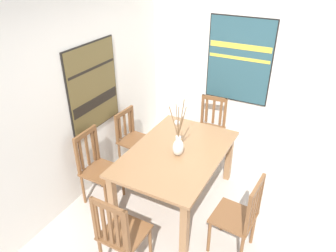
{
  "coord_description": "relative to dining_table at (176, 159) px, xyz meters",
  "views": [
    {
      "loc": [
        -2.64,
        -0.76,
        2.92
      ],
      "look_at": [
        0.31,
        0.79,
        1.04
      ],
      "focal_mm": 34.15,
      "sensor_mm": 36.0,
      "label": 1
    }
  ],
  "objects": [
    {
      "name": "chair_3",
      "position": [
        -1.18,
        0.02,
        -0.14
      ],
      "size": [
        0.43,
        0.43,
        0.98
      ],
      "color": "brown",
      "rests_on": "ground_plane"
    },
    {
      "name": "chair_2",
      "position": [
        1.2,
        0.01,
        -0.16
      ],
      "size": [
        0.45,
        0.45,
        0.94
      ],
      "color": "brown",
      "rests_on": "ground_plane"
    },
    {
      "name": "wall_back",
      "position": [
        -0.25,
        1.22,
        0.7
      ],
      "size": [
        6.4,
        0.12,
        2.7
      ],
      "primitive_type": "cube",
      "color": "silver",
      "rests_on": "ground_plane"
    },
    {
      "name": "painting_on_side_wall",
      "position": [
        1.54,
        -0.23,
        0.83
      ],
      "size": [
        0.05,
        0.94,
        1.24
      ],
      "color": "black"
    },
    {
      "name": "chair_4",
      "position": [
        0.38,
        0.89,
        -0.18
      ],
      "size": [
        0.45,
        0.45,
        0.89
      ],
      "color": "brown",
      "rests_on": "ground_plane"
    },
    {
      "name": "wall_side",
      "position": [
        1.61,
        -0.64,
        0.7
      ],
      "size": [
        0.12,
        6.4,
        2.7
      ],
      "primitive_type": "cube",
      "color": "silver",
      "rests_on": "ground_plane"
    },
    {
      "name": "chair_0",
      "position": [
        -0.42,
        -0.94,
        -0.15
      ],
      "size": [
        0.45,
        0.45,
        0.97
      ],
      "color": "brown",
      "rests_on": "ground_plane"
    },
    {
      "name": "ground_plane",
      "position": [
        -0.25,
        -0.64,
        -0.66
      ],
      "size": [
        6.4,
        6.4,
        0.03
      ],
      "primitive_type": "cube",
      "color": "#B2A89E"
    },
    {
      "name": "chair_1",
      "position": [
        -0.43,
        0.9,
        -0.15
      ],
      "size": [
        0.42,
        0.42,
        0.98
      ],
      "color": "brown",
      "rests_on": "ground_plane"
    },
    {
      "name": "painting_on_back_wall",
      "position": [
        -0.04,
        1.15,
        0.73
      ],
      "size": [
        0.9,
        0.05,
        1.11
      ],
      "color": "black"
    },
    {
      "name": "dining_table",
      "position": [
        0.0,
        0.0,
        0.0
      ],
      "size": [
        1.61,
        1.07,
        0.75
      ],
      "color": "#8E6642",
      "rests_on": "ground_plane"
    },
    {
      "name": "centerpiece_vase",
      "position": [
        -0.05,
        -0.05,
        0.25
      ],
      "size": [
        0.21,
        0.25,
        0.72
      ],
      "color": "silver",
      "rests_on": "dining_table"
    }
  ]
}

